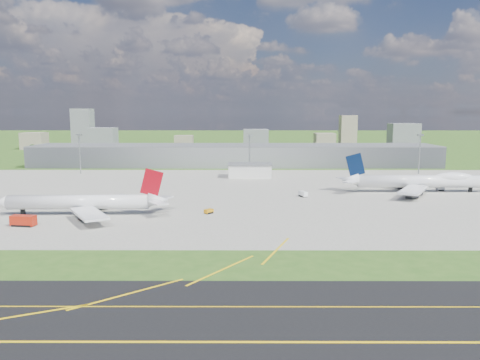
{
  "coord_description": "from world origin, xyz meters",
  "views": [
    {
      "loc": [
        4.81,
        -186.63,
        39.82
      ],
      "look_at": [
        4.14,
        25.56,
        9.0
      ],
      "focal_mm": 35.0,
      "sensor_mm": 36.0,
      "label": 1
    }
  ],
  "objects_px": {
    "airliner_blue_quad": "(420,181)",
    "van_white_far": "(440,189)",
    "tug_yellow": "(209,211)",
    "fire_truck": "(23,221)",
    "van_white_near": "(303,194)",
    "airliner_red_twin": "(85,203)"
  },
  "relations": [
    {
      "from": "van_white_far",
      "to": "van_white_near",
      "type": "bearing_deg",
      "value": -177.41
    },
    {
      "from": "van_white_near",
      "to": "tug_yellow",
      "type": "bearing_deg",
      "value": 108.44
    },
    {
      "from": "airliner_blue_quad",
      "to": "van_white_far",
      "type": "relative_size",
      "value": 17.26
    },
    {
      "from": "van_white_near",
      "to": "van_white_far",
      "type": "xyz_separation_m",
      "value": [
        72.23,
        17.13,
        -0.2
      ]
    },
    {
      "from": "airliner_blue_quad",
      "to": "fire_truck",
      "type": "height_order",
      "value": "airliner_blue_quad"
    },
    {
      "from": "airliner_blue_quad",
      "to": "van_white_near",
      "type": "height_order",
      "value": "airliner_blue_quad"
    },
    {
      "from": "airliner_blue_quad",
      "to": "tug_yellow",
      "type": "distance_m",
      "value": 114.62
    },
    {
      "from": "airliner_red_twin",
      "to": "van_white_far",
      "type": "bearing_deg",
      "value": -162.2
    },
    {
      "from": "fire_truck",
      "to": "van_white_far",
      "type": "xyz_separation_m",
      "value": [
        178.22,
        75.26,
        -0.79
      ]
    },
    {
      "from": "tug_yellow",
      "to": "fire_truck",
      "type": "bearing_deg",
      "value": 150.57
    },
    {
      "from": "airliner_blue_quad",
      "to": "van_white_far",
      "type": "distance_m",
      "value": 13.08
    },
    {
      "from": "fire_truck",
      "to": "van_white_far",
      "type": "bearing_deg",
      "value": 32.07
    },
    {
      "from": "fire_truck",
      "to": "airliner_red_twin",
      "type": "bearing_deg",
      "value": 58.76
    },
    {
      "from": "airliner_red_twin",
      "to": "van_white_far",
      "type": "xyz_separation_m",
      "value": [
        162.49,
        56.79,
        -3.79
      ]
    },
    {
      "from": "van_white_near",
      "to": "airliner_blue_quad",
      "type": "bearing_deg",
      "value": -100.6
    },
    {
      "from": "airliner_blue_quad",
      "to": "fire_truck",
      "type": "xyz_separation_m",
      "value": [
        -166.49,
        -71.52,
        -3.62
      ]
    },
    {
      "from": "van_white_near",
      "to": "van_white_far",
      "type": "height_order",
      "value": "van_white_near"
    },
    {
      "from": "airliner_blue_quad",
      "to": "fire_truck",
      "type": "bearing_deg",
      "value": -156.8
    },
    {
      "from": "tug_yellow",
      "to": "van_white_near",
      "type": "bearing_deg",
      "value": -5.94
    },
    {
      "from": "airliner_blue_quad",
      "to": "tug_yellow",
      "type": "relative_size",
      "value": 18.94
    },
    {
      "from": "airliner_red_twin",
      "to": "fire_truck",
      "type": "bearing_deg",
      "value": 48.11
    },
    {
      "from": "tug_yellow",
      "to": "van_white_near",
      "type": "distance_m",
      "value": 56.33
    }
  ]
}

